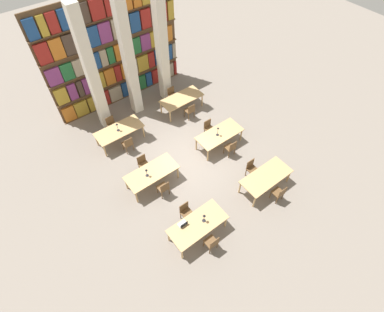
{
  "coord_description": "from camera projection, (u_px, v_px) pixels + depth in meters",
  "views": [
    {
      "loc": [
        -4.95,
        -6.78,
        10.66
      ],
      "look_at": [
        0.0,
        -0.3,
        0.69
      ],
      "focal_mm": 28.0,
      "sensor_mm": 36.0,
      "label": 1
    }
  ],
  "objects": [
    {
      "name": "chair_11",
      "position": [
        172.0,
        95.0,
        15.8
      ],
      "size": [
        0.42,
        0.4,
        0.9
      ],
      "rotation": [
        0.0,
        0.0,
        3.14
      ],
      "color": "brown",
      "rests_on": "ground_plane"
    },
    {
      "name": "pillar_left",
      "position": [
        92.0,
        74.0,
        12.79
      ],
      "size": [
        0.47,
        0.47,
        6.0
      ],
      "color": "silver",
      "rests_on": "ground_plane"
    },
    {
      "name": "desk_lamp_0",
      "position": [
        204.0,
        217.0,
        10.65
      ],
      "size": [
        0.14,
        0.14,
        0.42
      ],
      "color": "#232328",
      "rests_on": "reading_table_0"
    },
    {
      "name": "desk_lamp_3",
      "position": [
        117.0,
        126.0,
        13.53
      ],
      "size": [
        0.14,
        0.14,
        0.44
      ],
      "color": "#232328",
      "rests_on": "reading_table_4"
    },
    {
      "name": "reading_table_4",
      "position": [
        119.0,
        131.0,
        13.84
      ],
      "size": [
        2.19,
        0.99,
        0.77
      ],
      "color": "tan",
      "rests_on": "ground_plane"
    },
    {
      "name": "reading_table_5",
      "position": [
        182.0,
        99.0,
        15.27
      ],
      "size": [
        2.19,
        0.99,
        0.77
      ],
      "color": "tan",
      "rests_on": "ground_plane"
    },
    {
      "name": "pillar_center",
      "position": [
        128.0,
        59.0,
        13.48
      ],
      "size": [
        0.47,
        0.47,
        6.0
      ],
      "color": "silver",
      "rests_on": "ground_plane"
    },
    {
      "name": "desk_lamp_2",
      "position": [
        218.0,
        130.0,
        13.32
      ],
      "size": [
        0.14,
        0.14,
        0.48
      ],
      "color": "#232328",
      "rests_on": "reading_table_3"
    },
    {
      "name": "laptop",
      "position": [
        183.0,
        224.0,
        10.74
      ],
      "size": [
        0.32,
        0.22,
        0.21
      ],
      "rotation": [
        0.0,
        0.0,
        3.14
      ],
      "color": "silver",
      "rests_on": "reading_table_0"
    },
    {
      "name": "chair_4",
      "position": [
        164.0,
        188.0,
        12.09
      ],
      "size": [
        0.42,
        0.4,
        0.9
      ],
      "color": "brown",
      "rests_on": "ground_plane"
    },
    {
      "name": "chair_5",
      "position": [
        143.0,
        164.0,
        12.87
      ],
      "size": [
        0.42,
        0.4,
        0.9
      ],
      "rotation": [
        0.0,
        0.0,
        3.14
      ],
      "color": "brown",
      "rests_on": "ground_plane"
    },
    {
      "name": "chair_10",
      "position": [
        190.0,
        111.0,
        15.01
      ],
      "size": [
        0.42,
        0.4,
        0.9
      ],
      "color": "brown",
      "rests_on": "ground_plane"
    },
    {
      "name": "chair_0",
      "position": [
        212.0,
        243.0,
        10.62
      ],
      "size": [
        0.42,
        0.4,
        0.9
      ],
      "color": "brown",
      "rests_on": "ground_plane"
    },
    {
      "name": "chair_2",
      "position": [
        279.0,
        193.0,
        11.94
      ],
      "size": [
        0.42,
        0.4,
        0.9
      ],
      "color": "brown",
      "rests_on": "ground_plane"
    },
    {
      "name": "desk_lamp_1",
      "position": [
        146.0,
        171.0,
        11.93
      ],
      "size": [
        0.14,
        0.14,
        0.42
      ],
      "color": "#232328",
      "rests_on": "reading_table_2"
    },
    {
      "name": "chair_7",
      "position": [
        209.0,
        128.0,
        14.24
      ],
      "size": [
        0.42,
        0.4,
        0.9
      ],
      "rotation": [
        0.0,
        0.0,
        3.14
      ],
      "color": "brown",
      "rests_on": "ground_plane"
    },
    {
      "name": "bookshelf_bank",
      "position": [
        115.0,
        52.0,
        14.42
      ],
      "size": [
        6.99,
        0.35,
        5.5
      ],
      "color": "brown",
      "rests_on": "ground_plane"
    },
    {
      "name": "chair_6",
      "position": [
        231.0,
        148.0,
        13.46
      ],
      "size": [
        0.42,
        0.4,
        0.9
      ],
      "color": "brown",
      "rests_on": "ground_plane"
    },
    {
      "name": "pillar_right",
      "position": [
        162.0,
        46.0,
        14.17
      ],
      "size": [
        0.47,
        0.47,
        6.0
      ],
      "color": "silver",
      "rests_on": "ground_plane"
    },
    {
      "name": "chair_9",
      "position": [
        112.0,
        125.0,
        14.39
      ],
      "size": [
        0.42,
        0.4,
        0.9
      ],
      "rotation": [
        0.0,
        0.0,
        3.14
      ],
      "color": "brown",
      "rests_on": "ground_plane"
    },
    {
      "name": "chair_3",
      "position": [
        252.0,
        168.0,
        12.72
      ],
      "size": [
        0.42,
        0.4,
        0.9
      ],
      "rotation": [
        0.0,
        0.0,
        3.14
      ],
      "color": "brown",
      "rests_on": "ground_plane"
    },
    {
      "name": "reading_table_2",
      "position": [
        152.0,
        173.0,
        12.31
      ],
      "size": [
        2.19,
        0.99,
        0.77
      ],
      "color": "tan",
      "rests_on": "ground_plane"
    },
    {
      "name": "reading_table_3",
      "position": [
        219.0,
        135.0,
        13.69
      ],
      "size": [
        2.19,
        0.99,
        0.77
      ],
      "color": "tan",
      "rests_on": "ground_plane"
    },
    {
      "name": "chair_1",
      "position": [
        186.0,
        212.0,
        11.41
      ],
      "size": [
        0.42,
        0.4,
        0.9
      ],
      "rotation": [
        0.0,
        0.0,
        3.14
      ],
      "color": "brown",
      "rests_on": "ground_plane"
    },
    {
      "name": "reading_table_0",
      "position": [
        198.0,
        225.0,
        10.84
      ],
      "size": [
        2.19,
        0.99,
        0.77
      ],
      "color": "tan",
      "rests_on": "ground_plane"
    },
    {
      "name": "chair_8",
      "position": [
        128.0,
        144.0,
        13.6
      ],
      "size": [
        0.42,
        0.4,
        0.9
      ],
      "color": "brown",
      "rests_on": "ground_plane"
    },
    {
      "name": "ground_plane",
      "position": [
        188.0,
        162.0,
        13.57
      ],
      "size": [
        40.0,
        40.0,
        0.0
      ],
      "primitive_type": "plane",
      "color": "gray"
    },
    {
      "name": "reading_table_1",
      "position": [
        266.0,
        177.0,
        12.18
      ],
      "size": [
        2.19,
        0.99,
        0.77
      ],
      "color": "tan",
      "rests_on": "ground_plane"
    }
  ]
}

